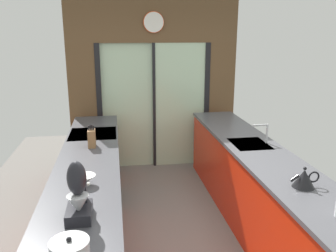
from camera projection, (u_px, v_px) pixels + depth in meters
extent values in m
cube|color=slate|center=(172.00, 220.00, 4.16)|extent=(5.04, 7.60, 0.02)
cube|color=brown|center=(153.00, 19.00, 5.26)|extent=(2.64, 0.08, 0.70)
cube|color=#B2D1AD|center=(128.00, 107.00, 5.57)|extent=(0.80, 0.02, 2.00)
cube|color=#B2D1AD|center=(180.00, 106.00, 5.66)|extent=(0.80, 0.02, 2.00)
cube|color=black|center=(100.00, 108.00, 5.49)|extent=(0.08, 0.10, 2.00)
cube|color=black|center=(206.00, 105.00, 5.74)|extent=(0.08, 0.10, 2.00)
cube|color=black|center=(154.00, 106.00, 5.61)|extent=(0.04, 0.10, 2.00)
cube|color=brown|center=(84.00, 109.00, 5.45)|extent=(0.42, 0.08, 2.00)
cube|color=brown|center=(221.00, 104.00, 5.78)|extent=(0.42, 0.08, 2.00)
cylinder|color=white|center=(154.00, 22.00, 5.22)|extent=(0.30, 0.03, 0.30)
torus|color=#DB4C23|center=(154.00, 22.00, 5.22)|extent=(0.32, 0.02, 0.32)
cube|color=red|center=(86.00, 237.00, 3.02)|extent=(0.58, 2.55, 0.88)
cube|color=red|center=(97.00, 153.00, 5.12)|extent=(0.58, 0.65, 0.88)
cube|color=#3D3D42|center=(88.00, 162.00, 3.50)|extent=(0.62, 3.80, 0.04)
cube|color=red|center=(257.00, 191.00, 3.89)|extent=(0.58, 3.80, 0.88)
cube|color=#4C4C51|center=(260.00, 152.00, 3.77)|extent=(0.62, 3.80, 0.04)
cube|color=#B7BABC|center=(250.00, 146.00, 4.01)|extent=(0.40, 0.48, 0.05)
cylinder|color=#B7BABC|center=(267.00, 133.00, 4.00)|extent=(0.02, 0.02, 0.23)
cylinder|color=#B7BABC|center=(260.00, 125.00, 3.96)|extent=(0.18, 0.02, 0.02)
cube|color=black|center=(95.00, 169.00, 4.53)|extent=(0.58, 0.60, 0.88)
cube|color=black|center=(118.00, 165.00, 4.56)|extent=(0.01, 0.48, 0.28)
cube|color=black|center=(93.00, 135.00, 4.41)|extent=(0.58, 0.60, 0.03)
cylinder|color=#B7BABC|center=(117.00, 146.00, 4.31)|extent=(0.02, 0.04, 0.04)
cylinder|color=#B7BABC|center=(117.00, 141.00, 4.48)|extent=(0.02, 0.04, 0.04)
cylinder|color=#B7BABC|center=(117.00, 137.00, 4.65)|extent=(0.02, 0.04, 0.04)
cylinder|color=silver|center=(86.00, 184.00, 2.92)|extent=(0.08, 0.08, 0.01)
cone|color=silver|center=(85.00, 180.00, 2.91)|extent=(0.18, 0.18, 0.08)
cube|color=brown|center=(92.00, 138.00, 3.87)|extent=(0.08, 0.14, 0.19)
cylinder|color=black|center=(89.00, 128.00, 3.83)|extent=(0.02, 0.02, 0.06)
cylinder|color=black|center=(90.00, 128.00, 3.84)|extent=(0.02, 0.02, 0.07)
cylinder|color=black|center=(92.00, 128.00, 3.84)|extent=(0.02, 0.02, 0.07)
cylinder|color=black|center=(94.00, 128.00, 3.84)|extent=(0.02, 0.02, 0.06)
cube|color=black|center=(79.00, 213.00, 2.39)|extent=(0.17, 0.26, 0.08)
cube|color=black|center=(79.00, 188.00, 2.45)|extent=(0.10, 0.08, 0.20)
ellipsoid|color=black|center=(77.00, 178.00, 2.31)|extent=(0.13, 0.12, 0.24)
cone|color=#B7BABC|center=(78.00, 204.00, 2.34)|extent=(0.15, 0.15, 0.13)
cylinder|color=#B7BABC|center=(69.00, 242.00, 1.86)|extent=(0.22, 0.22, 0.01)
sphere|color=black|center=(69.00, 240.00, 1.86)|extent=(0.03, 0.03, 0.03)
cone|color=black|center=(304.00, 178.00, 2.86)|extent=(0.18, 0.18, 0.15)
sphere|color=black|center=(305.00, 169.00, 2.84)|extent=(0.03, 0.03, 0.03)
cylinder|color=black|center=(295.00, 178.00, 2.85)|extent=(0.08, 0.02, 0.07)
torus|color=black|center=(314.00, 177.00, 2.87)|extent=(0.10, 0.01, 0.10)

